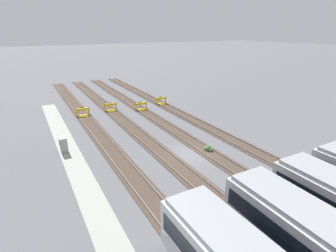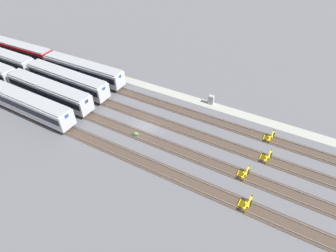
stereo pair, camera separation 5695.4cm
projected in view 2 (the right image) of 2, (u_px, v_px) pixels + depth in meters
The scene contains 18 objects.
ground_plane at pixel (145, 126), 41.72m from camera, with size 400.00×400.00×0.00m, color #5B5B60.
service_walkway at pixel (175, 94), 48.63m from camera, with size 54.00×2.00×0.01m, color #9E9E93.
rail_track_nearest at pixel (165, 105), 46.01m from camera, with size 90.00×2.23×0.21m.
rail_track_near_inner at pixel (152, 119), 43.13m from camera, with size 90.00×2.24×0.21m.
rail_track_middle at pixel (138, 134), 40.26m from camera, with size 90.00×2.24×0.21m.
rail_track_far_inner at pixel (121, 152), 37.38m from camera, with size 90.00×2.23×0.21m.
subway_car_front_row_leftmost at pixel (67, 80), 48.57m from camera, with size 18.05×3.20×3.70m.
subway_car_front_row_centre at pixel (49, 91), 45.70m from camera, with size 18.04×3.11×3.70m.
subway_car_front_row_rightmost at pixel (1, 58), 55.41m from camera, with size 18.01×2.88×3.70m.
subway_car_back_row_leftmost at pixel (20, 50), 58.19m from camera, with size 18.06×3.27×3.70m.
subway_car_back_row_centre at pixel (83, 70), 51.46m from camera, with size 18.03×3.01×3.70m.
subway_car_back_row_rightmost at pixel (28, 104), 42.81m from camera, with size 18.03×3.00×3.70m.
bumper_stop_nearest_track at pixel (270, 137), 39.15m from camera, with size 1.38×2.01×1.22m.
bumper_stop_near_inner_track at pixel (267, 157), 36.10m from camera, with size 1.36×2.00×1.22m.
bumper_stop_middle_track at pixel (245, 173), 33.91m from camera, with size 1.36×2.00×1.22m.
bumper_stop_far_inner_track at pixel (246, 204), 30.49m from camera, with size 1.37×2.01×1.22m.
electrical_cabinet at pixel (211, 100), 45.92m from camera, with size 0.90×0.73×1.60m.
weed_clump at pixel (135, 134), 40.05m from camera, with size 0.92×0.70×0.64m.
Camera 2 is at (-18.32, 25.94, 27.30)m, focal length 28.00 mm.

